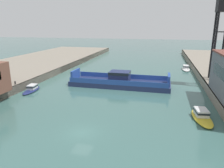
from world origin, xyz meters
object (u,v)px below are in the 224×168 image
object	(u,v)px
chain_ferry	(120,82)
moored_boat_near_right	(186,68)
moored_boat_near_left	(32,89)
moored_boat_mid_left	(202,115)
crane_tower	(223,16)

from	to	relation	value
chain_ferry	moored_boat_near_right	bearing A→B (deg)	54.45
moored_boat_near_left	moored_boat_mid_left	distance (m)	33.79
moored_boat_near_left	moored_boat_mid_left	world-z (taller)	moored_boat_mid_left
chain_ferry	crane_tower	bearing A→B (deg)	12.44
chain_ferry	crane_tower	distance (m)	26.07
moored_boat_near_left	crane_tower	xyz separation A→B (m)	(38.80, 12.80, 15.00)
chain_ferry	crane_tower	size ratio (longest dim) A/B	1.27
moored_boat_mid_left	crane_tower	distance (m)	25.18
moored_boat_near_right	crane_tower	bearing A→B (deg)	-76.39
chain_ferry	moored_boat_near_left	distance (m)	19.38
moored_boat_near_right	moored_boat_mid_left	xyz separation A→B (m)	(-1.14, -38.12, 0.02)
moored_boat_near_left	moored_boat_near_right	size ratio (longest dim) A/B	0.89
crane_tower	moored_boat_near_left	bearing A→B (deg)	-161.74
chain_ferry	moored_boat_mid_left	xyz separation A→B (m)	(15.54, -14.77, -0.53)
chain_ferry	moored_boat_near_left	xyz separation A→B (m)	(-17.59, -8.12, -0.57)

